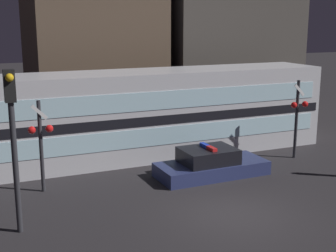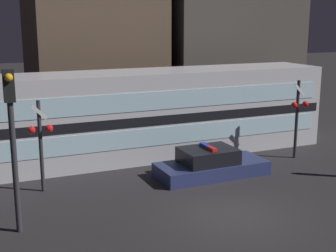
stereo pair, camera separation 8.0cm
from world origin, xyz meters
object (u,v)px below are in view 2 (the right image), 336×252
at_px(crossing_signal_near, 298,114).
at_px(traffic_light_corner, 12,131).
at_px(train, 129,115).
at_px(police_car, 210,165).

height_order(crossing_signal_near, traffic_light_corner, traffic_light_corner).
height_order(train, traffic_light_corner, traffic_light_corner).
bearing_deg(train, crossing_signal_near, -24.23).
xyz_separation_m(police_car, traffic_light_corner, (-7.60, -2.28, 2.59)).
distance_m(train, crossing_signal_near, 7.50).
relative_size(crossing_signal_near, traffic_light_corner, 0.74).
relative_size(train, traffic_light_corner, 3.94).
distance_m(police_car, crossing_signal_near, 5.00).
bearing_deg(police_car, traffic_light_corner, -164.07).
bearing_deg(traffic_light_corner, crossing_signal_near, 13.36).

